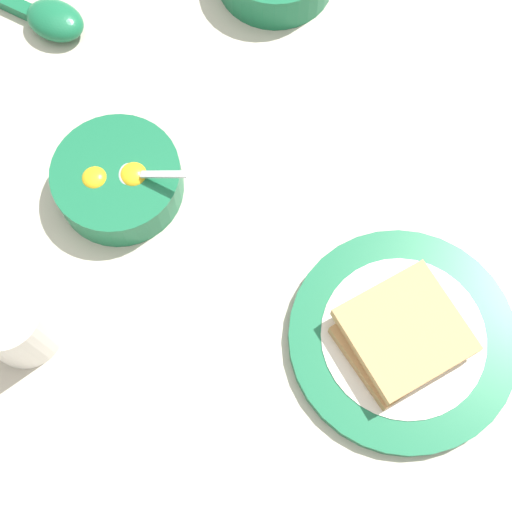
{
  "coord_description": "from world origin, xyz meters",
  "views": [
    {
      "loc": [
        -0.34,
        -0.05,
        0.69
      ],
      "look_at": [
        -0.1,
        -0.04,
        0.02
      ],
      "focal_mm": 50.0,
      "sensor_mm": 36.0,
      "label": 1
    }
  ],
  "objects_px": {
    "toast_plate": "(402,338)",
    "toast_sandwich": "(403,335)",
    "drinking_cup": "(14,323)",
    "egg_bowl": "(118,179)",
    "soup_spoon": "(45,16)"
  },
  "relations": [
    {
      "from": "toast_plate",
      "to": "toast_sandwich",
      "type": "height_order",
      "value": "toast_sandwich"
    },
    {
      "from": "toast_sandwich",
      "to": "drinking_cup",
      "type": "height_order",
      "value": "drinking_cup"
    },
    {
      "from": "toast_plate",
      "to": "toast_sandwich",
      "type": "xyz_separation_m",
      "value": [
        -0.0,
        0.0,
        0.02
      ]
    },
    {
      "from": "toast_plate",
      "to": "toast_sandwich",
      "type": "relative_size",
      "value": 1.58
    },
    {
      "from": "egg_bowl",
      "to": "toast_sandwich",
      "type": "bearing_deg",
      "value": -119.39
    },
    {
      "from": "soup_spoon",
      "to": "drinking_cup",
      "type": "distance_m",
      "value": 0.37
    },
    {
      "from": "egg_bowl",
      "to": "toast_plate",
      "type": "relative_size",
      "value": 0.65
    },
    {
      "from": "egg_bowl",
      "to": "soup_spoon",
      "type": "bearing_deg",
      "value": 26.47
    },
    {
      "from": "egg_bowl",
      "to": "soup_spoon",
      "type": "height_order",
      "value": "egg_bowl"
    },
    {
      "from": "toast_plate",
      "to": "soup_spoon",
      "type": "xyz_separation_m",
      "value": [
        0.37,
        0.4,
        0.01
      ]
    },
    {
      "from": "toast_sandwich",
      "to": "toast_plate",
      "type": "bearing_deg",
      "value": -57.13
    },
    {
      "from": "toast_sandwich",
      "to": "soup_spoon",
      "type": "relative_size",
      "value": 0.85
    },
    {
      "from": "egg_bowl",
      "to": "soup_spoon",
      "type": "relative_size",
      "value": 0.87
    },
    {
      "from": "egg_bowl",
      "to": "toast_plate",
      "type": "bearing_deg",
      "value": -118.61
    },
    {
      "from": "toast_plate",
      "to": "soup_spoon",
      "type": "height_order",
      "value": "soup_spoon"
    }
  ]
}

